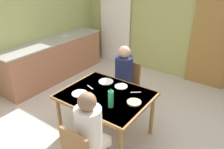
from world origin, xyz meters
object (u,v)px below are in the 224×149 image
at_px(person_near_diner, 89,127).
at_px(water_bottle_green_near, 111,98).
at_px(dining_table, 106,99).
at_px(person_far_diner, 123,71).
at_px(kitchen_counter, 55,59).
at_px(chair_far_diner, 127,83).

distance_m(person_near_diner, water_bottle_green_near, 0.52).
height_order(dining_table, person_far_diner, person_far_diner).
bearing_deg(kitchen_counter, water_bottle_green_near, -25.55).
relative_size(person_far_diner, water_bottle_green_near, 2.90).
relative_size(dining_table, person_far_diner, 1.59).
height_order(kitchen_counter, person_far_diner, person_far_diner).
height_order(person_near_diner, water_bottle_green_near, person_near_diner).
bearing_deg(person_far_diner, person_near_diner, 108.29).
height_order(person_near_diner, person_far_diner, same).
height_order(chair_far_diner, person_near_diner, person_near_diner).
relative_size(kitchen_counter, person_near_diner, 3.36).
xyz_separation_m(person_far_diner, water_bottle_green_near, (0.40, -0.92, 0.08)).
relative_size(dining_table, person_near_diner, 1.59).
relative_size(person_near_diner, person_far_diner, 1.00).
bearing_deg(person_near_diner, person_far_diner, 108.29).
distance_m(dining_table, water_bottle_green_near, 0.37).
xyz_separation_m(chair_far_diner, person_far_diner, (-0.00, -0.14, 0.28)).
bearing_deg(chair_far_diner, kitchen_counter, -2.67).
height_order(kitchen_counter, chair_far_diner, kitchen_counter).
xyz_separation_m(person_near_diner, person_far_diner, (-0.47, 1.43, 0.00)).
bearing_deg(person_near_diner, dining_table, 113.36).
relative_size(kitchen_counter, chair_far_diner, 2.97).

